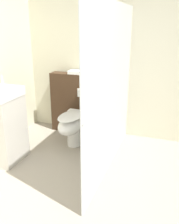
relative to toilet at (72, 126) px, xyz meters
The scene contains 9 objects.
ground_plane 1.57m from the toilet, 80.59° to the right, with size 12.00×12.00×0.00m, color #9E9384.
wall_back 1.20m from the toilet, 71.67° to the left, with size 8.00×0.06×2.50m.
partition_panel 0.60m from the toilet, 88.82° to the left, with size 1.23×0.22×1.02m.
shower_glass 1.00m from the toilet, 24.60° to the right, with size 0.04×2.07×2.04m.
toilet is the anchor object (origin of this frame).
sink_vanity 1.01m from the toilet, 139.19° to the right, with size 0.52×0.52×1.15m.
hair_drier 1.07m from the toilet, 52.28° to the left, with size 0.19×0.08×0.14m.
folded_towel 0.92m from the toilet, 103.35° to the left, with size 0.28×0.18×0.05m.
spare_toilet_roll 0.41m from the toilet, 19.37° to the left, with size 0.09×0.09×0.11m.
Camera 1 is at (1.17, -1.67, 1.80)m, focal length 40.00 mm.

